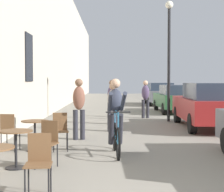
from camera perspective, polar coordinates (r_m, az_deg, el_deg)
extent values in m
cube|color=#B7AD99|center=(17.03, -11.22, 10.47)|extent=(0.50, 68.00, 8.10)
cube|color=black|center=(12.97, -13.23, 6.07)|extent=(0.04, 1.10, 1.70)
cylinder|color=black|center=(5.11, -10.18, -13.84)|extent=(0.02, 0.02, 0.45)
cylinder|color=black|center=(5.15, -13.87, -13.75)|extent=(0.02, 0.02, 0.45)
cylinder|color=black|center=(5.42, -9.85, -12.89)|extent=(0.02, 0.02, 0.45)
cylinder|color=black|center=(5.46, -13.31, -12.81)|extent=(0.02, 0.02, 0.45)
cube|color=brown|center=(5.22, -11.82, -10.83)|extent=(0.41, 0.41, 0.02)
cube|color=brown|center=(5.35, -11.60, -8.10)|extent=(0.34, 0.04, 0.42)
cylinder|color=black|center=(7.08, -15.21, -11.08)|extent=(0.40, 0.40, 0.02)
cylinder|color=black|center=(7.01, -15.24, -8.32)|extent=(0.05, 0.05, 0.67)
cylinder|color=brown|center=(6.95, -15.28, -5.48)|extent=(0.64, 0.64, 0.02)
cylinder|color=black|center=(6.71, -9.80, -9.91)|extent=(0.02, 0.02, 0.45)
cylinder|color=black|center=(6.83, -12.35, -9.70)|extent=(0.02, 0.02, 0.45)
cylinder|color=black|center=(7.00, -8.80, -9.38)|extent=(0.02, 0.02, 0.45)
cylinder|color=black|center=(7.12, -11.26, -9.19)|extent=(0.02, 0.02, 0.45)
cube|color=brown|center=(6.87, -10.57, -7.62)|extent=(0.45, 0.45, 0.02)
cube|color=brown|center=(7.00, -10.02, -5.61)|extent=(0.34, 0.09, 0.42)
cylinder|color=black|center=(8.67, -12.31, -8.56)|extent=(0.40, 0.40, 0.02)
cylinder|color=black|center=(8.61, -12.33, -6.29)|extent=(0.05, 0.05, 0.67)
cylinder|color=brown|center=(8.57, -12.35, -3.97)|extent=(0.64, 0.64, 0.02)
cylinder|color=black|center=(8.98, -16.58, -6.83)|extent=(0.02, 0.02, 0.45)
cylinder|color=black|center=(8.85, -14.65, -6.94)|extent=(0.02, 0.02, 0.45)
cylinder|color=black|center=(8.69, -17.44, -7.15)|extent=(0.02, 0.02, 0.45)
cylinder|color=black|center=(8.56, -15.46, -7.27)|extent=(0.02, 0.02, 0.45)
cube|color=brown|center=(8.73, -16.05, -5.52)|extent=(0.43, 0.43, 0.02)
cube|color=brown|center=(8.54, -16.55, -4.22)|extent=(0.34, 0.07, 0.42)
cylinder|color=black|center=(8.38, -7.18, -7.41)|extent=(0.02, 0.02, 0.45)
cylinder|color=black|center=(8.37, -9.41, -7.43)|extent=(0.02, 0.02, 0.45)
cylinder|color=black|center=(8.70, -7.29, -7.05)|extent=(0.02, 0.02, 0.45)
cylinder|color=black|center=(8.69, -9.44, -7.07)|extent=(0.02, 0.02, 0.45)
cube|color=brown|center=(8.50, -8.34, -5.68)|extent=(0.44, 0.44, 0.02)
cube|color=brown|center=(8.65, -8.39, -4.07)|extent=(0.34, 0.08, 0.42)
torus|color=black|center=(7.48, 1.01, -7.76)|extent=(0.09, 0.71, 0.71)
torus|color=black|center=(8.51, 0.42, -6.52)|extent=(0.09, 0.71, 0.71)
cylinder|color=#286084|center=(8.39, 0.47, -4.69)|extent=(0.05, 0.22, 0.58)
cylinder|color=#286084|center=(7.85, 0.74, -2.71)|extent=(0.08, 0.83, 0.14)
cylinder|color=#286084|center=(7.45, 1.00, -5.20)|extent=(0.04, 0.09, 0.67)
cylinder|color=#286084|center=(8.02, 0.68, -6.79)|extent=(0.09, 1.00, 0.12)
cylinder|color=black|center=(7.44, 0.98, -2.61)|extent=(0.52, 0.06, 0.03)
ellipsoid|color=black|center=(8.26, 0.51, -2.60)|extent=(0.12, 0.24, 0.06)
ellipsoid|color=#2D3342|center=(8.16, 0.55, -0.72)|extent=(0.36, 0.37, 0.59)
sphere|color=tan|center=(8.11, 0.58, 2.05)|extent=(0.22, 0.22, 0.22)
cylinder|color=#26262D|center=(8.16, 1.30, -5.36)|extent=(0.15, 0.40, 0.75)
cylinder|color=#26262D|center=(8.14, -0.11, -5.37)|extent=(0.15, 0.40, 0.75)
cylinder|color=#2D3342|center=(7.79, 1.82, -0.92)|extent=(0.15, 0.75, 0.48)
cylinder|color=#2D3342|center=(7.77, -0.28, -0.93)|extent=(0.12, 0.75, 0.48)
cylinder|color=#26262D|center=(10.03, -5.92, -4.64)|extent=(0.14, 0.14, 0.84)
cylinder|color=#26262D|center=(10.04, -4.78, -4.63)|extent=(0.14, 0.14, 0.84)
ellipsoid|color=brown|center=(9.97, -5.36, -0.32)|extent=(0.37, 0.29, 0.67)
sphere|color=brown|center=(9.96, -5.37, 2.17)|extent=(0.22, 0.22, 0.22)
cylinder|color=#26262D|center=(11.61, 0.59, -3.84)|extent=(0.14, 0.14, 0.77)
cylinder|color=#26262D|center=(11.61, -0.40, -3.84)|extent=(0.14, 0.14, 0.77)
ellipsoid|color=#9E9384|center=(11.55, 0.10, -0.44)|extent=(0.35, 0.25, 0.61)
sphere|color=#A57A5B|center=(11.54, 0.10, 1.57)|extent=(0.22, 0.22, 0.22)
cylinder|color=#26262D|center=(13.56, -0.43, -2.81)|extent=(0.14, 0.14, 0.83)
cylinder|color=#26262D|center=(13.59, 0.41, -2.80)|extent=(0.14, 0.14, 0.83)
ellipsoid|color=#4C3D5B|center=(13.53, -0.01, 0.34)|extent=(0.36, 0.28, 0.66)
sphere|color=brown|center=(13.52, -0.01, 2.16)|extent=(0.22, 0.22, 0.22)
cylinder|color=#26262D|center=(15.87, 5.77, -2.08)|extent=(0.14, 0.14, 0.82)
cylinder|color=#26262D|center=(15.86, 5.05, -2.08)|extent=(0.14, 0.14, 0.82)
ellipsoid|color=#4C3D5B|center=(15.82, 5.42, 0.58)|extent=(0.35, 0.25, 0.65)
sphere|color=tan|center=(15.82, 5.43, 2.11)|extent=(0.22, 0.22, 0.22)
cylinder|color=black|center=(14.65, 9.16, 4.93)|extent=(0.12, 0.12, 4.60)
sphere|color=silver|center=(14.95, 9.22, 14.31)|extent=(0.32, 0.32, 0.32)
cube|color=maroon|center=(12.97, 15.19, -1.94)|extent=(2.00, 4.52, 0.73)
cube|color=#283342|center=(12.42, 15.80, 0.78)|extent=(1.63, 2.46, 0.54)
cylinder|color=black|center=(14.27, 10.49, -2.97)|extent=(0.23, 0.65, 0.64)
cylinder|color=black|center=(14.63, 17.00, -2.90)|extent=(0.23, 0.65, 0.64)
cylinder|color=black|center=(11.39, 12.81, -4.35)|extent=(0.23, 0.65, 0.64)
cube|color=#23512D|center=(18.99, 10.02, -0.71)|extent=(1.76, 4.11, 0.67)
cube|color=#283342|center=(18.49, 10.34, 1.00)|extent=(1.46, 2.23, 0.49)
cylinder|color=black|center=(20.20, 7.11, -1.45)|extent=(0.20, 0.59, 0.59)
cylinder|color=black|center=(20.49, 11.37, -1.42)|extent=(0.20, 0.59, 0.59)
cylinder|color=black|center=(17.54, 8.43, -2.04)|extent=(0.20, 0.59, 0.59)
cylinder|color=black|center=(17.88, 13.30, -2.00)|extent=(0.20, 0.59, 0.59)
cube|color=#595960|center=(24.71, 7.59, 0.11)|extent=(1.81, 4.32, 0.70)
cube|color=#283342|center=(24.18, 7.76, 1.50)|extent=(1.51, 2.33, 0.52)
cylinder|color=black|center=(26.04, 5.39, -0.54)|extent=(0.20, 0.62, 0.62)
cylinder|color=black|center=(26.25, 8.92, -0.53)|extent=(0.20, 0.62, 0.62)
cylinder|color=black|center=(23.22, 6.07, -0.90)|extent=(0.20, 0.62, 0.62)
cylinder|color=black|center=(23.45, 10.01, -0.89)|extent=(0.20, 0.62, 0.62)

